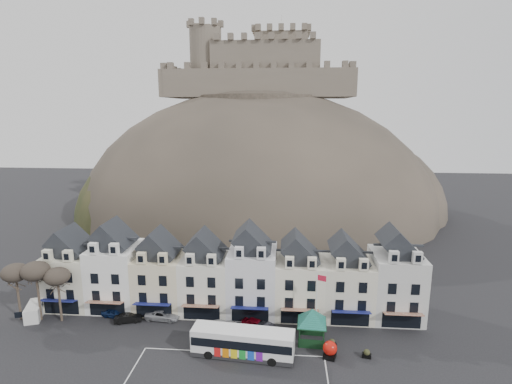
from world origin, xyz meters
TOP-DOWN VIEW (x-y plane):
  - ground at (0.00, 0.00)m, footprint 300.00×300.00m
  - coach_bay_markings at (2.00, 1.25)m, footprint 22.00×7.50m
  - townhouse_terrace at (0.15, 15.97)m, footprint 54.40×9.35m
  - castle_hill at (1.25, 68.95)m, footprint 100.00×76.00m
  - castle at (0.51, 75.93)m, footprint 50.20×22.20m
  - tree_left_far at (-29.00, 10.50)m, footprint 3.61×3.61m
  - tree_left_mid at (-26.00, 10.50)m, footprint 3.78×3.78m
  - tree_left_near at (-23.00, 10.50)m, footprint 3.43×3.43m
  - bus at (3.25, 4.43)m, footprint 12.46×4.01m
  - bus_shelter at (11.61, 8.03)m, footprint 7.20×7.20m
  - red_buoy at (13.61, 4.90)m, footprint 1.78×1.78m
  - flagpole at (12.34, 9.84)m, footprint 1.16×0.55m
  - white_van at (-27.26, 11.07)m, footprint 3.28×4.74m
  - planter_west at (14.06, 7.00)m, footprint 1.27×0.89m
  - planter_east at (18.00, 5.23)m, footprint 1.17×0.78m
  - car_navy at (-16.00, 12.00)m, footprint 4.01×2.32m
  - car_black at (-13.54, 10.82)m, footprint 3.93×2.30m
  - car_silver at (-8.98, 12.00)m, footprint 4.93×2.58m
  - car_white at (-0.40, 9.50)m, footprint 5.57×3.88m
  - car_maroon at (4.37, 10.51)m, footprint 4.40×3.13m
  - car_charcoal at (6.00, 9.50)m, footprint 4.32×2.87m

SIDE VIEW (x-z plane):
  - ground at x=0.00m, z-range 0.00..0.00m
  - coach_bay_markings at x=2.00m, z-range -0.01..0.01m
  - castle_hill at x=1.25m, z-range -33.89..34.11m
  - planter_east at x=18.00m, z-range -0.02..1.06m
  - planter_west at x=14.06m, z-range -0.02..1.13m
  - car_black at x=-13.54m, z-range 0.00..1.22m
  - car_navy at x=-16.00m, z-range 0.00..1.28m
  - car_charcoal at x=6.00m, z-range 0.00..1.34m
  - car_silver at x=-8.98m, z-range 0.00..1.35m
  - car_maroon at x=4.37m, z-range 0.00..1.39m
  - car_white at x=-0.40m, z-range 0.00..1.50m
  - white_van at x=-27.26m, z-range 0.00..1.99m
  - red_buoy at x=13.61m, z-range 0.02..2.12m
  - bus at x=3.25m, z-range 0.18..3.64m
  - bus_shelter at x=11.61m, z-range 1.27..5.85m
  - flagpole at x=12.34m, z-range 0.61..9.27m
  - townhouse_terrace at x=0.15m, z-range -0.60..11.20m
  - tree_left_near at x=-23.00m, z-range 2.64..10.47m
  - tree_left_far at x=-29.00m, z-range 2.78..11.02m
  - tree_left_mid at x=-26.00m, z-range 2.92..11.56m
  - castle at x=0.51m, z-range 29.19..51.19m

